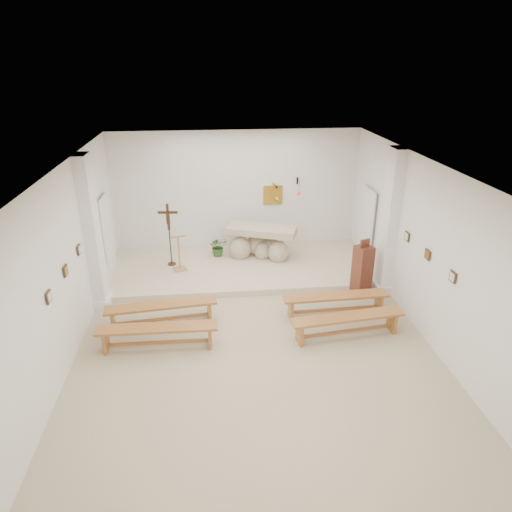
{
  "coord_description": "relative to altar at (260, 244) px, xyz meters",
  "views": [
    {
      "loc": [
        -0.8,
        -7.67,
        5.32
      ],
      "look_at": [
        0.2,
        1.6,
        1.23
      ],
      "focal_mm": 32.0,
      "sensor_mm": 36.0,
      "label": 1
    }
  ],
  "objects": [
    {
      "name": "potted_plant",
      "position": [
        -1.17,
        0.22,
        -0.1
      ],
      "size": [
        0.58,
        0.52,
        0.56
      ],
      "primitive_type": "imported",
      "rotation": [
        0.0,
        0.0,
        0.19
      ],
      "color": "#2A5421",
      "rests_on": "sanctuary_platform"
    },
    {
      "name": "station_frame_right_rear",
      "position": [
        2.89,
        -2.78,
        1.19
      ],
      "size": [
        0.03,
        0.2,
        0.2
      ],
      "primitive_type": "cube",
      "color": "#3E2C1B",
      "rests_on": "wall_right"
    },
    {
      "name": "altar",
      "position": [
        0.0,
        0.0,
        0.0
      ],
      "size": [
        2.04,
        1.36,
        0.98
      ],
      "rotation": [
        0.0,
        0.0,
        -0.35
      ],
      "color": "beige",
      "rests_on": "sanctuary_platform"
    },
    {
      "name": "radiator_right",
      "position": [
        2.85,
        -1.28,
        -0.26
      ],
      "size": [
        0.1,
        0.85,
        0.52
      ],
      "primitive_type": "cube",
      "color": "silver",
      "rests_on": "ground"
    },
    {
      "name": "donation_pedestal",
      "position": [
        2.22,
        -2.08,
        0.09
      ],
      "size": [
        0.48,
        0.48,
        1.41
      ],
      "rotation": [
        0.0,
        0.0,
        0.36
      ],
      "color": "#5C281A",
      "rests_on": "ground"
    },
    {
      "name": "wall_back",
      "position": [
        -0.58,
        1.01,
        1.22
      ],
      "size": [
        7.0,
        0.02,
        3.5
      ],
      "primitive_type": "cube",
      "color": "white",
      "rests_on": "ground"
    },
    {
      "name": "station_frame_left_front",
      "position": [
        -4.05,
        -4.78,
        1.19
      ],
      "size": [
        0.03,
        0.2,
        0.2
      ],
      "primitive_type": "cube",
      "color": "#3E2C1B",
      "rests_on": "wall_left"
    },
    {
      "name": "radiator_left",
      "position": [
        -4.01,
        -1.28,
        -0.26
      ],
      "size": [
        0.1,
        0.85,
        0.52
      ],
      "primitive_type": "cube",
      "color": "silver",
      "rests_on": "ground"
    },
    {
      "name": "lectern",
      "position": [
        -2.2,
        -0.62,
        0.13
      ],
      "size": [
        0.43,
        0.39,
        1.03
      ],
      "rotation": [
        0.0,
        0.0,
        0.28
      ],
      "color": "tan",
      "rests_on": "sanctuary_platform"
    },
    {
      "name": "station_frame_left_rear",
      "position": [
        -4.05,
        -2.78,
        1.19
      ],
      "size": [
        0.03,
        0.2,
        0.2
      ],
      "primitive_type": "cube",
      "color": "#3E2C1B",
      "rests_on": "wall_left"
    },
    {
      "name": "sanctuary_platform",
      "position": [
        -0.58,
        -0.48,
        -0.45
      ],
      "size": [
        6.98,
        3.0,
        0.15
      ],
      "primitive_type": "cube",
      "color": "beige",
      "rests_on": "ground"
    },
    {
      "name": "bench_right_second",
      "position": [
        1.33,
        -3.93,
        -0.15
      ],
      "size": [
        2.38,
        0.65,
        0.5
      ],
      "rotation": [
        0.0,
        0.0,
        0.12
      ],
      "color": "#A56A30",
      "rests_on": "ground"
    },
    {
      "name": "wall_left",
      "position": [
        -4.07,
        -3.98,
        1.22
      ],
      "size": [
        0.02,
        10.0,
        3.5
      ],
      "primitive_type": "cube",
      "color": "white",
      "rests_on": "ground"
    },
    {
      "name": "pilaster_left",
      "position": [
        -3.95,
        -1.98,
        1.22
      ],
      "size": [
        0.26,
        0.55,
        3.5
      ],
      "primitive_type": "cube",
      "color": "white",
      "rests_on": "ground"
    },
    {
      "name": "pilaster_right",
      "position": [
        2.79,
        -1.98,
        1.22
      ],
      "size": [
        0.26,
        0.55,
        3.5
      ],
      "primitive_type": "cube",
      "color": "white",
      "rests_on": "ground"
    },
    {
      "name": "ground",
      "position": [
        -0.58,
        -3.98,
        -0.53
      ],
      "size": [
        7.0,
        10.0,
        0.0
      ],
      "primitive_type": "cube",
      "color": "tan",
      "rests_on": "ground"
    },
    {
      "name": "bench_right_front",
      "position": [
        1.33,
        -3.04,
        -0.15
      ],
      "size": [
        2.36,
        0.44,
        0.5
      ],
      "rotation": [
        0.0,
        0.0,
        0.03
      ],
      "color": "#A56A30",
      "rests_on": "ground"
    },
    {
      "name": "sanctuary_lamp",
      "position": [
        1.17,
        0.72,
        1.28
      ],
      "size": [
        0.11,
        0.36,
        0.44
      ],
      "color": "black",
      "rests_on": "wall_back"
    },
    {
      "name": "gold_wall_relief",
      "position": [
        0.47,
        0.98,
        1.12
      ],
      "size": [
        0.55,
        0.04,
        0.55
      ],
      "primitive_type": "cube",
      "color": "gold",
      "rests_on": "wall_back"
    },
    {
      "name": "crucifix_stand",
      "position": [
        -2.45,
        -0.25,
        0.61
      ],
      "size": [
        0.52,
        0.22,
        1.71
      ],
      "rotation": [
        0.0,
        0.0,
        -0.08
      ],
      "color": "#382211",
      "rests_on": "sanctuary_platform"
    },
    {
      "name": "station_frame_left_mid",
      "position": [
        -4.05,
        -3.78,
        1.19
      ],
      "size": [
        0.03,
        0.2,
        0.2
      ],
      "primitive_type": "cube",
      "color": "#3E2C1B",
      "rests_on": "wall_left"
    },
    {
      "name": "station_frame_right_front",
      "position": [
        2.89,
        -4.78,
        1.19
      ],
      "size": [
        0.03,
        0.2,
        0.2
      ],
      "primitive_type": "cube",
      "color": "#3E2C1B",
      "rests_on": "wall_right"
    },
    {
      "name": "station_frame_right_mid",
      "position": [
        2.89,
        -3.78,
        1.19
      ],
      "size": [
        0.03,
        0.2,
        0.2
      ],
      "primitive_type": "cube",
      "color": "#3E2C1B",
      "rests_on": "wall_right"
    },
    {
      "name": "ceiling",
      "position": [
        -0.58,
        -3.98,
        2.96
      ],
      "size": [
        7.0,
        10.0,
        0.02
      ],
      "primitive_type": "cube",
      "color": "silver",
      "rests_on": "wall_back"
    },
    {
      "name": "bench_left_front",
      "position": [
        -2.48,
        -3.04,
        -0.15
      ],
      "size": [
        2.38,
        0.62,
        0.5
      ],
      "rotation": [
        0.0,
        0.0,
        0.11
      ],
      "color": "#A56A30",
      "rests_on": "ground"
    },
    {
      "name": "bench_left_second",
      "position": [
        -2.48,
        -3.93,
        -0.15
      ],
      "size": [
        2.36,
        0.42,
        0.5
      ],
      "rotation": [
        0.0,
        0.0,
        -0.02
      ],
      "color": "#A56A30",
      "rests_on": "ground"
    },
    {
      "name": "wall_right",
      "position": [
        2.91,
        -3.98,
        1.22
      ],
      "size": [
        0.02,
        10.0,
        3.5
      ],
      "primitive_type": "cube",
      "color": "white",
      "rests_on": "ground"
    }
  ]
}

